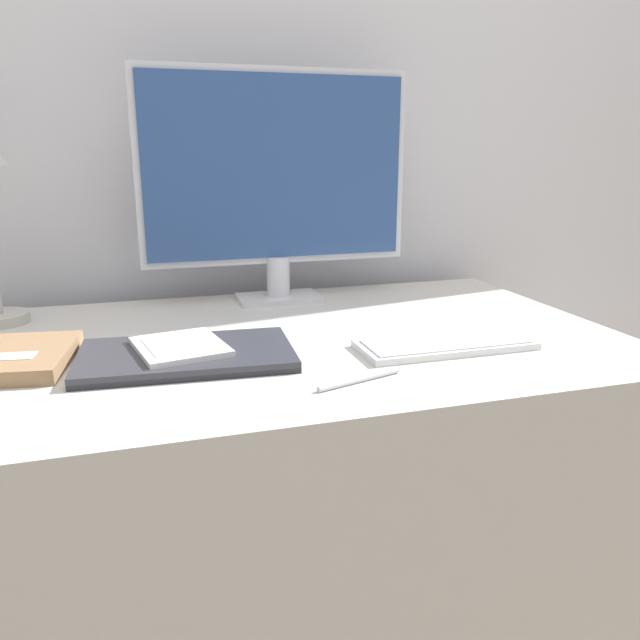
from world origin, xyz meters
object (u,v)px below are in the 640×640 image
Objects in this scene: keyboard at (445,344)px; laptop at (187,355)px; monitor at (276,178)px; pen at (359,380)px; ereader at (180,346)px.

laptop is (-0.44, 0.06, 0.00)m from keyboard.
monitor is 0.61m from pen.
monitor is 0.51m from laptop.
laptop reaches higher than keyboard.
ereader reaches higher than keyboard.
ereader is (-0.01, 0.01, 0.01)m from laptop.
keyboard is 0.86× the size of laptop.
monitor is at bearing 114.22° from keyboard.
monitor is 0.51m from ereader.
laptop is 2.00× the size of ereader.
keyboard is 0.44m from laptop.
monitor is at bearing 89.37° from pen.
ereader reaches higher than laptop.
keyboard is at bearing -65.78° from monitor.
laptop is at bearing 143.36° from pen.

